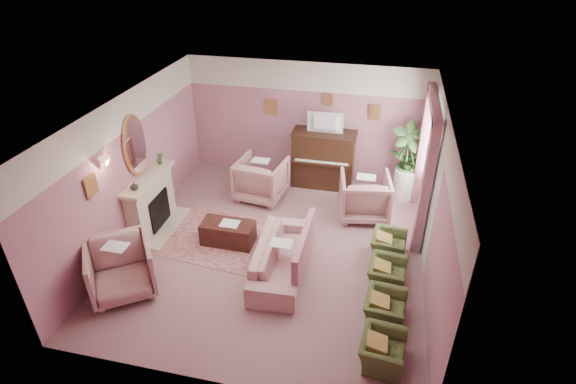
% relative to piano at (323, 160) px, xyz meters
% --- Properties ---
extents(floor, '(5.50, 6.00, 0.01)m').
position_rel_piano_xyz_m(floor, '(-0.50, -2.68, -0.65)').
color(floor, '#906568').
rests_on(floor, ground).
extents(ceiling, '(5.50, 6.00, 0.01)m').
position_rel_piano_xyz_m(ceiling, '(-0.50, -2.68, 2.15)').
color(ceiling, silver).
rests_on(ceiling, wall_back).
extents(wall_back, '(5.50, 0.02, 2.80)m').
position_rel_piano_xyz_m(wall_back, '(-0.50, 0.32, 0.75)').
color(wall_back, '#895C77').
rests_on(wall_back, floor).
extents(wall_front, '(5.50, 0.02, 2.80)m').
position_rel_piano_xyz_m(wall_front, '(-0.50, -5.68, 0.75)').
color(wall_front, '#895C77').
rests_on(wall_front, floor).
extents(wall_left, '(0.02, 6.00, 2.80)m').
position_rel_piano_xyz_m(wall_left, '(-3.25, -2.68, 0.75)').
color(wall_left, '#895C77').
rests_on(wall_left, floor).
extents(wall_right, '(0.02, 6.00, 2.80)m').
position_rel_piano_xyz_m(wall_right, '(2.25, -2.68, 0.75)').
color(wall_right, '#895C77').
rests_on(wall_right, floor).
extents(picture_rail_band, '(5.50, 0.01, 0.65)m').
position_rel_piano_xyz_m(picture_rail_band, '(-0.50, 0.31, 1.82)').
color(picture_rail_band, beige).
rests_on(picture_rail_band, wall_back).
extents(stripe_panel, '(0.01, 3.00, 2.15)m').
position_rel_piano_xyz_m(stripe_panel, '(2.23, -1.38, 0.42)').
color(stripe_panel, '#ABB1A9').
rests_on(stripe_panel, wall_right).
extents(fireplace_surround, '(0.30, 1.40, 1.10)m').
position_rel_piano_xyz_m(fireplace_surround, '(-3.09, -2.48, -0.10)').
color(fireplace_surround, '#C4B797').
rests_on(fireplace_surround, floor).
extents(fireplace_inset, '(0.18, 0.72, 0.68)m').
position_rel_piano_xyz_m(fireplace_inset, '(-2.99, -2.48, -0.25)').
color(fireplace_inset, black).
rests_on(fireplace_inset, floor).
extents(fire_ember, '(0.06, 0.54, 0.10)m').
position_rel_piano_xyz_m(fire_ember, '(-2.95, -2.48, -0.43)').
color(fire_ember, '#F43A25').
rests_on(fire_ember, floor).
extents(mantel_shelf, '(0.40, 1.55, 0.07)m').
position_rel_piano_xyz_m(mantel_shelf, '(-3.06, -2.48, 0.47)').
color(mantel_shelf, '#C4B797').
rests_on(mantel_shelf, fireplace_surround).
extents(hearth, '(0.55, 1.50, 0.02)m').
position_rel_piano_xyz_m(hearth, '(-2.89, -2.48, -0.64)').
color(hearth, '#C4B797').
rests_on(hearth, floor).
extents(mirror_frame, '(0.04, 0.72, 1.20)m').
position_rel_piano_xyz_m(mirror_frame, '(-3.20, -2.48, 1.15)').
color(mirror_frame, tan).
rests_on(mirror_frame, wall_left).
extents(mirror_glass, '(0.01, 0.60, 1.06)m').
position_rel_piano_xyz_m(mirror_glass, '(-3.17, -2.48, 1.15)').
color(mirror_glass, white).
rests_on(mirror_glass, wall_left).
extents(sconce_shade, '(0.20, 0.20, 0.16)m').
position_rel_piano_xyz_m(sconce_shade, '(-3.12, -3.53, 1.33)').
color(sconce_shade, '#E0AD8C').
rests_on(sconce_shade, wall_left).
extents(piano, '(1.40, 0.60, 1.30)m').
position_rel_piano_xyz_m(piano, '(0.00, 0.00, 0.00)').
color(piano, black).
rests_on(piano, floor).
extents(piano_keyshelf, '(1.30, 0.12, 0.06)m').
position_rel_piano_xyz_m(piano_keyshelf, '(-0.00, -0.35, 0.07)').
color(piano_keyshelf, black).
rests_on(piano_keyshelf, piano).
extents(piano_keys, '(1.20, 0.08, 0.02)m').
position_rel_piano_xyz_m(piano_keys, '(0.00, -0.35, 0.11)').
color(piano_keys, silver).
rests_on(piano_keys, piano).
extents(piano_top, '(1.45, 0.65, 0.04)m').
position_rel_piano_xyz_m(piano_top, '(0.00, 0.00, 0.66)').
color(piano_top, black).
rests_on(piano_top, piano).
extents(television, '(0.80, 0.12, 0.48)m').
position_rel_piano_xyz_m(television, '(0.00, -0.05, 0.95)').
color(television, black).
rests_on(television, piano).
extents(print_back_left, '(0.30, 0.03, 0.38)m').
position_rel_piano_xyz_m(print_back_left, '(-1.30, 0.28, 1.07)').
color(print_back_left, tan).
rests_on(print_back_left, wall_back).
extents(print_back_right, '(0.26, 0.03, 0.34)m').
position_rel_piano_xyz_m(print_back_right, '(1.05, 0.28, 1.13)').
color(print_back_right, tan).
rests_on(print_back_right, wall_back).
extents(print_back_mid, '(0.22, 0.03, 0.26)m').
position_rel_piano_xyz_m(print_back_mid, '(0.00, 0.28, 1.35)').
color(print_back_mid, tan).
rests_on(print_back_mid, wall_back).
extents(print_left_wall, '(0.03, 0.28, 0.36)m').
position_rel_piano_xyz_m(print_left_wall, '(-3.21, -3.88, 1.07)').
color(print_left_wall, tan).
rests_on(print_left_wall, wall_left).
extents(window_blind, '(0.03, 1.40, 1.80)m').
position_rel_piano_xyz_m(window_blind, '(2.20, -1.13, 1.05)').
color(window_blind, silver).
rests_on(window_blind, wall_right).
extents(curtain_left, '(0.16, 0.34, 2.60)m').
position_rel_piano_xyz_m(curtain_left, '(2.12, -2.05, 0.65)').
color(curtain_left, '#A45E6E').
rests_on(curtain_left, floor).
extents(curtain_right, '(0.16, 0.34, 2.60)m').
position_rel_piano_xyz_m(curtain_right, '(2.12, -0.21, 0.65)').
color(curtain_right, '#A45E6E').
rests_on(curtain_right, floor).
extents(pelmet, '(0.16, 2.20, 0.16)m').
position_rel_piano_xyz_m(pelmet, '(2.12, -1.13, 1.91)').
color(pelmet, '#A45E6E').
rests_on(pelmet, wall_right).
extents(mantel_plant, '(0.16, 0.16, 0.28)m').
position_rel_piano_xyz_m(mantel_plant, '(-3.05, -1.93, 0.64)').
color(mantel_plant, '#366029').
rests_on(mantel_plant, mantel_shelf).
extents(mantel_vase, '(0.16, 0.16, 0.16)m').
position_rel_piano_xyz_m(mantel_vase, '(-3.05, -2.98, 0.58)').
color(mantel_vase, beige).
rests_on(mantel_vase, mantel_shelf).
extents(area_rug, '(2.68, 2.05, 0.01)m').
position_rel_piano_xyz_m(area_rug, '(-1.40, -2.59, -0.64)').
color(area_rug, '#A36261').
rests_on(area_rug, floor).
extents(coffee_table, '(1.01, 0.51, 0.45)m').
position_rel_piano_xyz_m(coffee_table, '(-1.42, -2.68, -0.43)').
color(coffee_table, '#341711').
rests_on(coffee_table, floor).
extents(table_paper, '(0.35, 0.28, 0.01)m').
position_rel_piano_xyz_m(table_paper, '(-1.37, -2.68, -0.20)').
color(table_paper, silver).
rests_on(table_paper, coffee_table).
extents(sofa, '(0.70, 2.10, 0.85)m').
position_rel_piano_xyz_m(sofa, '(-0.23, -3.25, -0.23)').
color(sofa, tan).
rests_on(sofa, floor).
extents(sofa_throw, '(0.11, 1.59, 0.58)m').
position_rel_piano_xyz_m(sofa_throw, '(0.17, -3.25, -0.05)').
color(sofa_throw, '#A45E6E').
rests_on(sofa_throw, sofa).
extents(floral_armchair_left, '(1.00, 1.00, 1.04)m').
position_rel_piano_xyz_m(floral_armchair_left, '(-1.25, -0.89, -0.13)').
color(floral_armchair_left, tan).
rests_on(floral_armchair_left, floor).
extents(floral_armchair_right, '(1.00, 1.00, 1.04)m').
position_rel_piano_xyz_m(floral_armchair_right, '(1.05, -1.14, -0.13)').
color(floral_armchair_right, tan).
rests_on(floral_armchair_right, floor).
extents(floral_armchair_front, '(1.00, 1.00, 1.04)m').
position_rel_piano_xyz_m(floral_armchair_front, '(-2.68, -4.33, -0.13)').
color(floral_armchair_front, tan).
rests_on(floral_armchair_front, floor).
extents(olive_chair_a, '(0.49, 0.70, 0.60)m').
position_rel_piano_xyz_m(olive_chair_a, '(1.60, -4.85, -0.35)').
color(olive_chair_a, '#445226').
rests_on(olive_chair_a, floor).
extents(olive_chair_b, '(0.49, 0.70, 0.60)m').
position_rel_piano_xyz_m(olive_chair_b, '(1.60, -4.03, -0.35)').
color(olive_chair_b, '#445226').
rests_on(olive_chair_b, floor).
extents(olive_chair_c, '(0.49, 0.70, 0.60)m').
position_rel_piano_xyz_m(olive_chair_c, '(1.60, -3.21, -0.35)').
color(olive_chair_c, '#445226').
rests_on(olive_chair_c, floor).
extents(olive_chair_d, '(0.49, 0.70, 0.60)m').
position_rel_piano_xyz_m(olive_chair_d, '(1.60, -2.39, -0.35)').
color(olive_chair_d, '#445226').
rests_on(olive_chair_d, floor).
extents(side_table, '(0.52, 0.52, 0.70)m').
position_rel_piano_xyz_m(side_table, '(1.89, -0.17, -0.30)').
color(side_table, silver).
rests_on(side_table, floor).
extents(side_plant_big, '(0.30, 0.30, 0.34)m').
position_rel_piano_xyz_m(side_plant_big, '(1.89, -0.17, 0.22)').
color(side_plant_big, '#366029').
rests_on(side_plant_big, side_table).
extents(side_plant_small, '(0.16, 0.16, 0.28)m').
position_rel_piano_xyz_m(side_plant_small, '(2.01, -0.27, 0.19)').
color(side_plant_small, '#366029').
rests_on(side_plant_small, side_table).
extents(palm_pot, '(0.34, 0.34, 0.34)m').
position_rel_piano_xyz_m(palm_pot, '(1.83, -0.12, -0.48)').
color(palm_pot, '#B27251').
rests_on(palm_pot, floor).
extents(palm_plant, '(0.76, 0.76, 1.44)m').
position_rel_piano_xyz_m(palm_plant, '(1.83, -0.12, 0.41)').
color(palm_plant, '#366029').
rests_on(palm_plant, palm_pot).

